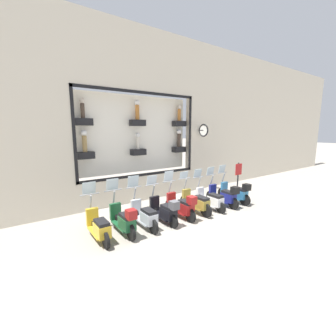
{
  "coord_description": "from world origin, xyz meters",
  "views": [
    {
      "loc": [
        -5.61,
        4.83,
        3.3
      ],
      "look_at": [
        2.18,
        -0.62,
        1.66
      ],
      "focal_mm": 24.0,
      "sensor_mm": 36.0,
      "label": 1
    }
  ],
  "objects_px": {
    "scooter_navy_1": "(224,196)",
    "shop_sign_post": "(238,178)",
    "scooter_black_5": "(165,211)",
    "scooter_yellow_8": "(99,227)",
    "scooter_green_7": "(124,220)",
    "scooter_red_4": "(182,206)",
    "scooter_olive_3": "(197,202)",
    "scooter_silver_6": "(145,216)",
    "scooter_teal_0": "(236,193)",
    "scooter_white_2": "(211,200)"
  },
  "relations": [
    {
      "from": "scooter_red_4",
      "to": "scooter_yellow_8",
      "type": "xyz_separation_m",
      "value": [
        0.06,
        3.12,
        -0.05
      ]
    },
    {
      "from": "scooter_white_2",
      "to": "scooter_green_7",
      "type": "bearing_deg",
      "value": 90.79
    },
    {
      "from": "scooter_white_2",
      "to": "scooter_yellow_8",
      "type": "relative_size",
      "value": 1.0
    },
    {
      "from": "scooter_black_5",
      "to": "scooter_green_7",
      "type": "height_order",
      "value": "scooter_green_7"
    },
    {
      "from": "scooter_red_4",
      "to": "scooter_green_7",
      "type": "distance_m",
      "value": 2.34
    },
    {
      "from": "scooter_green_7",
      "to": "shop_sign_post",
      "type": "distance_m",
      "value": 6.35
    },
    {
      "from": "scooter_olive_3",
      "to": "scooter_navy_1",
      "type": "bearing_deg",
      "value": -92.35
    },
    {
      "from": "shop_sign_post",
      "to": "scooter_white_2",
      "type": "bearing_deg",
      "value": 102.45
    },
    {
      "from": "scooter_green_7",
      "to": "shop_sign_post",
      "type": "relative_size",
      "value": 1.06
    },
    {
      "from": "scooter_olive_3",
      "to": "scooter_red_4",
      "type": "relative_size",
      "value": 1.0
    },
    {
      "from": "shop_sign_post",
      "to": "scooter_silver_6",
      "type": "bearing_deg",
      "value": 95.44
    },
    {
      "from": "scooter_olive_3",
      "to": "shop_sign_post",
      "type": "bearing_deg",
      "value": -80.65
    },
    {
      "from": "scooter_teal_0",
      "to": "scooter_silver_6",
      "type": "height_order",
      "value": "scooter_silver_6"
    },
    {
      "from": "scooter_red_4",
      "to": "scooter_silver_6",
      "type": "relative_size",
      "value": 1.0
    },
    {
      "from": "scooter_navy_1",
      "to": "scooter_black_5",
      "type": "bearing_deg",
      "value": 90.13
    },
    {
      "from": "scooter_silver_6",
      "to": "scooter_yellow_8",
      "type": "bearing_deg",
      "value": 90.02
    },
    {
      "from": "scooter_green_7",
      "to": "scooter_yellow_8",
      "type": "relative_size",
      "value": 1.0
    },
    {
      "from": "scooter_red_4",
      "to": "scooter_yellow_8",
      "type": "height_order",
      "value": "scooter_red_4"
    },
    {
      "from": "scooter_navy_1",
      "to": "shop_sign_post",
      "type": "distance_m",
      "value": 1.79
    },
    {
      "from": "scooter_navy_1",
      "to": "scooter_yellow_8",
      "type": "relative_size",
      "value": 1.0
    },
    {
      "from": "scooter_silver_6",
      "to": "scooter_yellow_8",
      "type": "height_order",
      "value": "scooter_silver_6"
    },
    {
      "from": "scooter_teal_0",
      "to": "scooter_green_7",
      "type": "xyz_separation_m",
      "value": [
        0.0,
        5.46,
        0.0
      ]
    },
    {
      "from": "scooter_navy_1",
      "to": "scooter_white_2",
      "type": "xyz_separation_m",
      "value": [
        0.06,
        0.78,
        -0.06
      ]
    },
    {
      "from": "scooter_yellow_8",
      "to": "scooter_olive_3",
      "type": "bearing_deg",
      "value": -89.97
    },
    {
      "from": "scooter_olive_3",
      "to": "scooter_green_7",
      "type": "bearing_deg",
      "value": 91.11
    },
    {
      "from": "scooter_white_2",
      "to": "scooter_yellow_8",
      "type": "distance_m",
      "value": 4.68
    },
    {
      "from": "scooter_white_2",
      "to": "scooter_green_7",
      "type": "relative_size",
      "value": 0.99
    },
    {
      "from": "scooter_navy_1",
      "to": "scooter_yellow_8",
      "type": "xyz_separation_m",
      "value": [
        0.06,
        5.46,
        -0.04
      ]
    },
    {
      "from": "shop_sign_post",
      "to": "scooter_olive_3",
      "type": "bearing_deg",
      "value": 99.35
    },
    {
      "from": "scooter_black_5",
      "to": "scooter_green_7",
      "type": "xyz_separation_m",
      "value": [
        0.01,
        1.56,
        0.02
      ]
    },
    {
      "from": "scooter_teal_0",
      "to": "scooter_navy_1",
      "type": "relative_size",
      "value": 1.0
    },
    {
      "from": "scooter_teal_0",
      "to": "shop_sign_post",
      "type": "height_order",
      "value": "shop_sign_post"
    },
    {
      "from": "scooter_white_2",
      "to": "shop_sign_post",
      "type": "height_order",
      "value": "shop_sign_post"
    },
    {
      "from": "scooter_silver_6",
      "to": "scooter_yellow_8",
      "type": "relative_size",
      "value": 1.0
    },
    {
      "from": "scooter_olive_3",
      "to": "scooter_black_5",
      "type": "height_order",
      "value": "scooter_black_5"
    },
    {
      "from": "scooter_black_5",
      "to": "scooter_white_2",
      "type": "bearing_deg",
      "value": -88.42
    },
    {
      "from": "scooter_red_4",
      "to": "scooter_yellow_8",
      "type": "bearing_deg",
      "value": 88.91
    },
    {
      "from": "scooter_teal_0",
      "to": "scooter_yellow_8",
      "type": "relative_size",
      "value": 1.0
    },
    {
      "from": "scooter_silver_6",
      "to": "scooter_yellow_8",
      "type": "distance_m",
      "value": 1.56
    },
    {
      "from": "scooter_white_2",
      "to": "scooter_black_5",
      "type": "distance_m",
      "value": 2.34
    },
    {
      "from": "scooter_olive_3",
      "to": "shop_sign_post",
      "type": "relative_size",
      "value": 1.06
    },
    {
      "from": "scooter_olive_3",
      "to": "scooter_silver_6",
      "type": "relative_size",
      "value": 1.01
    },
    {
      "from": "scooter_navy_1",
      "to": "shop_sign_post",
      "type": "height_order",
      "value": "shop_sign_post"
    },
    {
      "from": "scooter_red_4",
      "to": "scooter_green_7",
      "type": "bearing_deg",
      "value": 89.98
    },
    {
      "from": "scooter_red_4",
      "to": "scooter_black_5",
      "type": "bearing_deg",
      "value": 90.69
    },
    {
      "from": "scooter_teal_0",
      "to": "scooter_silver_6",
      "type": "xyz_separation_m",
      "value": [
        0.06,
        4.68,
        -0.05
      ]
    },
    {
      "from": "scooter_green_7",
      "to": "shop_sign_post",
      "type": "height_order",
      "value": "shop_sign_post"
    },
    {
      "from": "scooter_olive_3",
      "to": "scooter_yellow_8",
      "type": "bearing_deg",
      "value": 90.03
    },
    {
      "from": "scooter_black_5",
      "to": "shop_sign_post",
      "type": "xyz_separation_m",
      "value": [
        0.6,
        -4.75,
        0.46
      ]
    },
    {
      "from": "scooter_black_5",
      "to": "scooter_green_7",
      "type": "bearing_deg",
      "value": 89.62
    }
  ]
}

